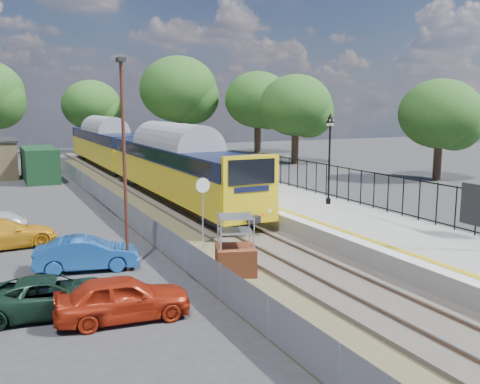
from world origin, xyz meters
TOP-DOWN VIEW (x-y plane):
  - ground at (0.00, 0.00)m, footprint 120.00×120.00m
  - track_bed at (-0.47, 9.67)m, footprint 5.90×80.00m
  - platform at (4.20, 8.00)m, footprint 5.00×70.00m
  - platform_edge at (2.14, 8.00)m, footprint 0.90×70.00m
  - victorian_lamp_north at (5.30, 6.00)m, footprint 0.44×0.44m
  - palisade_fence at (6.55, 2.24)m, footprint 0.12×26.00m
  - wire_fence at (-4.20, 12.00)m, footprint 0.06×52.00m
  - tree_line at (1.40, 42.00)m, footprint 56.80×43.80m
  - train at (0.00, 24.69)m, footprint 2.82×40.83m
  - brick_plinth at (-2.70, 0.11)m, footprint 1.68×1.68m
  - speed_sign at (-2.50, 3.65)m, footprint 0.60×0.10m
  - carpark_lamp at (-5.99, 2.20)m, footprint 0.25×0.50m
  - car_green at (-8.93, -0.84)m, footprint 4.18×2.37m
  - car_red at (-7.18, -2.10)m, footprint 3.83×1.82m
  - car_blue at (-7.28, 2.98)m, footprint 3.83×1.97m
  - car_yellow at (-9.89, 7.50)m, footprint 4.45×2.20m

SIDE VIEW (x-z plane):
  - ground at x=0.00m, z-range 0.00..0.00m
  - track_bed at x=-0.47m, z-range -0.05..0.24m
  - platform at x=4.20m, z-range 0.00..0.90m
  - car_green at x=-8.93m, z-range 0.00..1.10m
  - wire_fence at x=-4.20m, z-range 0.00..1.20m
  - car_blue at x=-7.28m, z-range 0.00..1.20m
  - car_yellow at x=-9.89m, z-range 0.00..1.24m
  - car_red at x=-7.18m, z-range 0.00..1.26m
  - platform_edge at x=2.14m, z-range 0.90..0.91m
  - brick_plinth at x=-2.70m, z-range -0.04..2.11m
  - palisade_fence at x=6.55m, z-range 0.84..2.84m
  - speed_sign at x=-2.50m, z-range 0.56..3.56m
  - train at x=0.00m, z-range 0.59..4.09m
  - carpark_lamp at x=-5.99m, z-range 0.50..7.97m
  - victorian_lamp_north at x=5.30m, z-range 2.00..6.60m
  - tree_line at x=1.40m, z-range 0.67..12.55m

